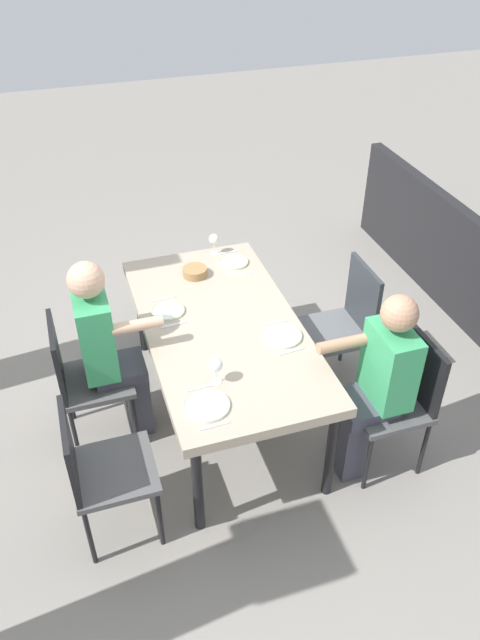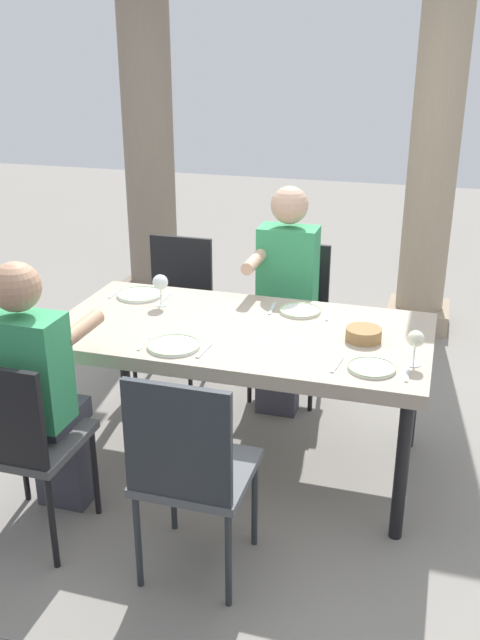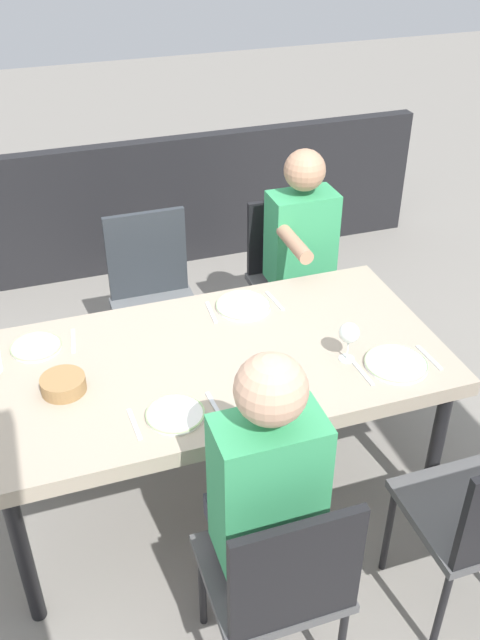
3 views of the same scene
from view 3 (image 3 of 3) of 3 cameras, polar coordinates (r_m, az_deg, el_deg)
name	(u,v)px [view 3 (image 3 of 3)]	position (r m, az deg, el deg)	size (l,w,h in m)	color
ground_plane	(218,488)	(3.36, -1.79, -13.45)	(16.00, 16.00, 0.00)	gray
dining_table	(215,369)	(2.88, -2.03, -4.01)	(1.86, 0.96, 0.76)	tan
chair_west_south	(291,271)	(3.88, 4.14, 3.95)	(0.44, 0.44, 0.92)	#4F4F50
chair_mid_north	(280,579)	(2.39, 3.26, -20.21)	(0.44, 0.44, 0.93)	#4F4F50
chair_mid_south	(154,294)	(3.69, -6.99, 2.13)	(0.44, 0.44, 0.95)	#5B5E61
diner_woman_green	(261,497)	(2.36, 1.74, -14.12)	(0.35, 0.50, 1.32)	#3F3F4C
diner_man_white	(304,264)	(3.66, 5.24, 4.58)	(0.35, 0.49, 1.27)	#3F3F4C
patio_railing	(122,209)	(4.85, -9.57, 8.85)	(4.26, 0.10, 0.90)	black
plate_0	(396,364)	(2.86, 12.55, -3.47)	(0.25, 0.25, 0.02)	white
wine_glass_0	(349,334)	(2.79, 8.84, -1.10)	(0.08, 0.08, 0.17)	white
fork_0	(429,358)	(2.94, 15.08, -2.95)	(0.02, 0.17, 0.01)	silver
spoon_0	(362,372)	(2.80, 9.87, -4.19)	(0.02, 0.17, 0.01)	silver
plate_1	(243,305)	(3.14, 0.27, 1.19)	(0.25, 0.25, 0.02)	white
fork_1	(275,301)	(3.19, 2.82, 1.57)	(0.02, 0.17, 0.01)	silver
spoon_1	(211,312)	(3.11, -2.34, 0.63)	(0.02, 0.17, 0.01)	silver
plate_2	(175,414)	(2.57, -5.27, -7.59)	(0.22, 0.22, 0.02)	white
fork_2	(215,406)	(2.61, -2.04, -7.01)	(0.02, 0.17, 0.01)	silver
spoon_2	(134,424)	(2.56, -8.55, -8.35)	(0.02, 0.17, 0.01)	silver
plate_3	(36,347)	(3.00, -16.20, -2.08)	(0.21, 0.21, 0.02)	white
fork_3	(73,341)	(3.01, -13.37, -1.66)	(0.02, 0.17, 0.01)	silver
bread_basket	(63,384)	(2.74, -14.13, -5.07)	(0.17, 0.17, 0.06)	#9E7547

